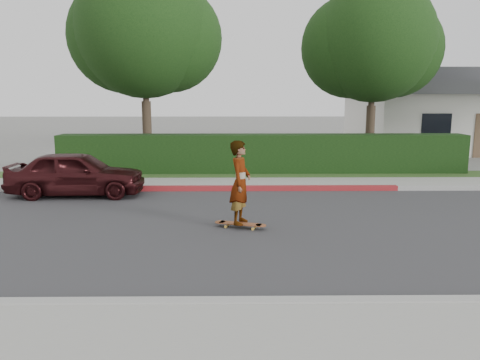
# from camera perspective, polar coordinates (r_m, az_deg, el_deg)

# --- Properties ---
(ground) EXTENTS (120.00, 120.00, 0.00)m
(ground) POSITION_cam_1_polar(r_m,az_deg,el_deg) (11.23, 20.54, -5.34)
(ground) COLOR slate
(ground) RESTS_ON ground
(road) EXTENTS (60.00, 8.00, 0.01)m
(road) POSITION_cam_1_polar(r_m,az_deg,el_deg) (11.23, 20.54, -5.31)
(road) COLOR #2D2D30
(road) RESTS_ON ground
(curb_far) EXTENTS (60.00, 0.20, 0.15)m
(curb_far) POSITION_cam_1_polar(r_m,az_deg,el_deg) (15.01, 14.97, -0.97)
(curb_far) COLOR #9E9E99
(curb_far) RESTS_ON ground
(curb_red_section) EXTENTS (12.00, 0.21, 0.15)m
(curb_red_section) POSITION_cam_1_polar(r_m,az_deg,el_deg) (14.48, -4.45, -1.03)
(curb_red_section) COLOR maroon
(curb_red_section) RESTS_ON ground
(sidewalk_far) EXTENTS (60.00, 1.60, 0.12)m
(sidewalk_far) POSITION_cam_1_polar(r_m,az_deg,el_deg) (15.86, 14.10, -0.40)
(sidewalk_far) COLOR gray
(sidewalk_far) RESTS_ON ground
(planting_strip) EXTENTS (60.00, 1.60, 0.10)m
(planting_strip) POSITION_cam_1_polar(r_m,az_deg,el_deg) (17.39, 12.77, 0.53)
(planting_strip) COLOR #2D4C1E
(planting_strip) RESTS_ON ground
(hedge) EXTENTS (15.00, 1.00, 1.50)m
(hedge) POSITION_cam_1_polar(r_m,az_deg,el_deg) (17.44, 2.76, 3.12)
(hedge) COLOR black
(hedge) RESTS_ON ground
(flowering_shrub) EXTENTS (1.40, 1.00, 0.90)m
(flowering_shrub) POSITION_cam_1_polar(r_m,az_deg,el_deg) (18.02, -20.00, 1.41)
(flowering_shrub) COLOR #2D4C19
(flowering_shrub) RESTS_ON ground
(tree_left) EXTENTS (5.99, 5.21, 8.00)m
(tree_left) POSITION_cam_1_polar(r_m,az_deg,el_deg) (19.24, -11.58, 17.06)
(tree_left) COLOR #33261C
(tree_left) RESTS_ON ground
(tree_center) EXTENTS (5.66, 4.84, 7.44)m
(tree_center) POSITION_cam_1_polar(r_m,az_deg,el_deg) (20.15, 15.84, 15.53)
(tree_center) COLOR #33261C
(tree_center) RESTS_ON ground
(house) EXTENTS (10.60, 8.60, 4.30)m
(house) POSITION_cam_1_polar(r_m,az_deg,el_deg) (28.74, 24.33, 7.68)
(house) COLOR beige
(house) RESTS_ON ground
(skateboard) EXTENTS (1.18, 0.57, 0.11)m
(skateboard) POSITION_cam_1_polar(r_m,az_deg,el_deg) (10.35, 0.03, -5.38)
(skateboard) COLOR gold
(skateboard) RESTS_ON ground
(skateboarder) EXTENTS (0.60, 0.76, 1.83)m
(skateboarder) POSITION_cam_1_polar(r_m,az_deg,el_deg) (10.14, 0.03, -0.31)
(skateboarder) COLOR white
(skateboarder) RESTS_ON skateboard
(car_maroon) EXTENTS (3.93, 1.67, 1.32)m
(car_maroon) POSITION_cam_1_polar(r_m,az_deg,el_deg) (14.46, -19.29, 0.76)
(car_maroon) COLOR #361113
(car_maroon) RESTS_ON ground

